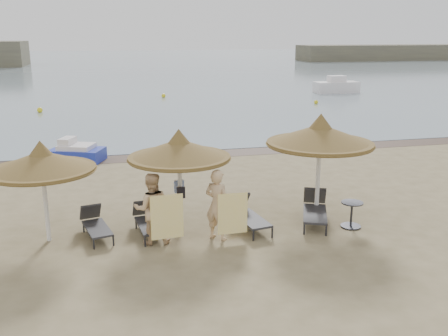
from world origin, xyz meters
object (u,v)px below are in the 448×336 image
at_px(palapa_right, 320,135).
at_px(side_table, 351,215).
at_px(palapa_left, 42,162).
at_px(pedal_boat, 76,153).
at_px(lounger_near_right, 247,214).
at_px(lounger_far_right, 315,208).
at_px(person_left, 151,203).
at_px(palapa_center, 179,150).
at_px(lounger_far_left, 95,223).
at_px(person_right, 217,199).
at_px(lounger_near_left, 148,220).

relative_size(palapa_right, side_table, 4.23).
relative_size(palapa_left, pedal_boat, 1.09).
distance_m(lounger_near_right, lounger_far_right, 2.03).
bearing_deg(person_left, lounger_far_right, -170.77).
bearing_deg(person_left, palapa_center, -129.92).
xyz_separation_m(palapa_left, palapa_center, (3.53, 0.14, 0.09)).
xyz_separation_m(side_table, person_left, (-5.54, 0.19, 0.75)).
relative_size(lounger_far_left, lounger_near_right, 0.90).
relative_size(palapa_left, person_left, 1.25).
distance_m(palapa_left, lounger_far_right, 7.58).
xyz_separation_m(palapa_center, person_right, (0.82, -1.06, -1.13)).
relative_size(palapa_left, lounger_far_left, 1.56).
bearing_deg(pedal_boat, side_table, -28.92).
bearing_deg(lounger_near_left, lounger_far_left, 168.84).
bearing_deg(lounger_far_right, lounger_near_right, -159.75).
height_order(lounger_far_right, side_table, lounger_far_right).
xyz_separation_m(palapa_left, side_table, (8.19, -0.97, -1.80)).
bearing_deg(person_right, person_left, 38.10).
distance_m(lounger_far_right, pedal_boat, 11.37).
height_order(palapa_left, side_table, palapa_left).
height_order(palapa_left, lounger_far_left, palapa_left).
height_order(palapa_right, lounger_near_left, palapa_right).
xyz_separation_m(person_right, pedal_boat, (-4.02, 9.51, -0.73)).
bearing_deg(palapa_left, side_table, -6.75).
xyz_separation_m(lounger_far_left, side_table, (7.00, -1.06, 0.01)).
height_order(palapa_center, side_table, palapa_center).
height_order(palapa_center, pedal_boat, palapa_center).
xyz_separation_m(palapa_right, person_right, (-3.25, -0.99, -1.35)).
bearing_deg(person_left, palapa_left, -12.55).
relative_size(person_left, pedal_boat, 0.88).
xyz_separation_m(palapa_center, lounger_near_left, (-0.94, -0.17, -1.89)).
bearing_deg(person_left, side_table, -178.24).
xyz_separation_m(side_table, pedal_boat, (-7.87, 9.57, 0.03)).
bearing_deg(lounger_near_right, lounger_near_left, 166.18).
relative_size(lounger_far_left, lounger_near_left, 0.97).
xyz_separation_m(lounger_near_right, person_right, (-1.00, -0.66, 0.73)).
bearing_deg(side_table, person_left, 177.99).
height_order(palapa_right, pedal_boat, palapa_right).
bearing_deg(palapa_right, person_right, -163.11).
height_order(person_right, pedal_boat, person_right).
xyz_separation_m(lounger_near_right, pedal_boat, (-5.02, 8.85, 0.00)).
bearing_deg(palapa_left, palapa_center, 2.34).
bearing_deg(palapa_left, person_left, -16.32).
distance_m(palapa_right, side_table, 2.43).
bearing_deg(palapa_right, lounger_far_right, -119.72).
distance_m(palapa_center, lounger_far_right, 4.29).
xyz_separation_m(palapa_right, side_table, (0.60, -1.05, -2.11)).
bearing_deg(lounger_near_left, palapa_center, 4.17).
height_order(lounger_near_left, person_left, person_left).
xyz_separation_m(lounger_far_right, person_left, (-4.72, -0.45, 0.70)).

